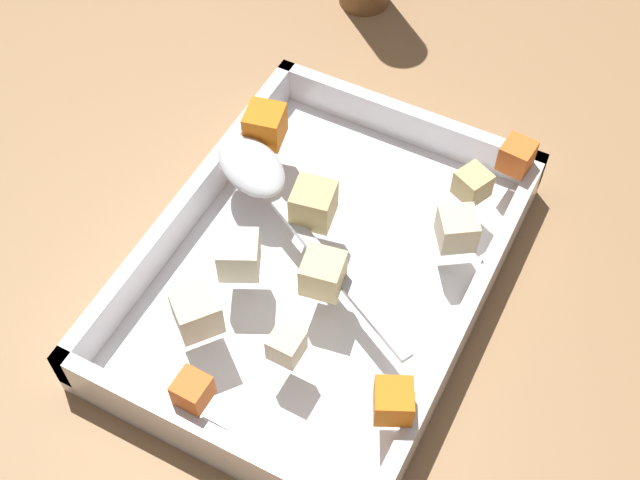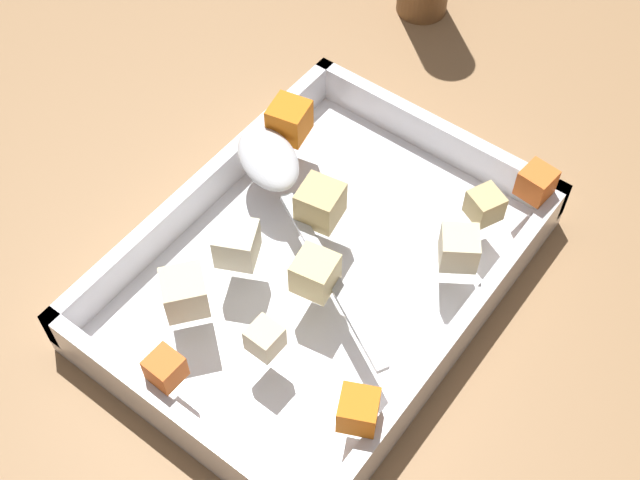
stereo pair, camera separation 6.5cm
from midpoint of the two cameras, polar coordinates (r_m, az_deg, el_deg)
name	(u,v)px [view 1 (the left image)]	position (r m, az deg, el deg)	size (l,w,h in m)	color
ground_plane	(307,264)	(0.71, -3.52, -1.82)	(4.00, 4.00, 0.00)	#936D47
baking_dish	(320,273)	(0.68, -2.70, -2.46)	(0.35, 0.26, 0.05)	silver
carrot_chunk_heap_top	(393,401)	(0.57, 1.75, -11.11)	(0.03, 0.03, 0.03)	orange
carrot_chunk_corner_ne	(517,156)	(0.71, 10.67, 5.46)	(0.03, 0.03, 0.03)	orange
carrot_chunk_corner_sw	(191,390)	(0.59, -11.89, -10.13)	(0.02, 0.02, 0.02)	orange
carrot_chunk_under_handle	(265,125)	(0.72, -6.33, 7.59)	(0.03, 0.03, 0.03)	orange
potato_chunk_corner_se	(317,205)	(0.66, -2.98, 2.18)	(0.03, 0.03, 0.03)	tan
potato_chunk_near_spoon	(239,255)	(0.64, -8.42, -1.22)	(0.03, 0.03, 0.03)	beige
potato_chunk_far_right	(323,273)	(0.62, -2.77, -2.48)	(0.03, 0.03, 0.03)	#E0CC89
potato_chunk_corner_nw	(197,311)	(0.62, -11.36, -4.99)	(0.03, 0.03, 0.03)	beige
potato_chunk_mid_left	(473,184)	(0.68, 7.66, 3.59)	(0.02, 0.02, 0.02)	tan
potato_chunk_mid_right	(286,345)	(0.60, -5.42, -7.35)	(0.02, 0.02, 0.02)	beige
potato_chunk_back_center	(457,229)	(0.65, 6.50, 0.56)	(0.03, 0.03, 0.03)	beige
serving_spoon	(260,177)	(0.69, -6.76, 4.07)	(0.14, 0.23, 0.02)	silver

